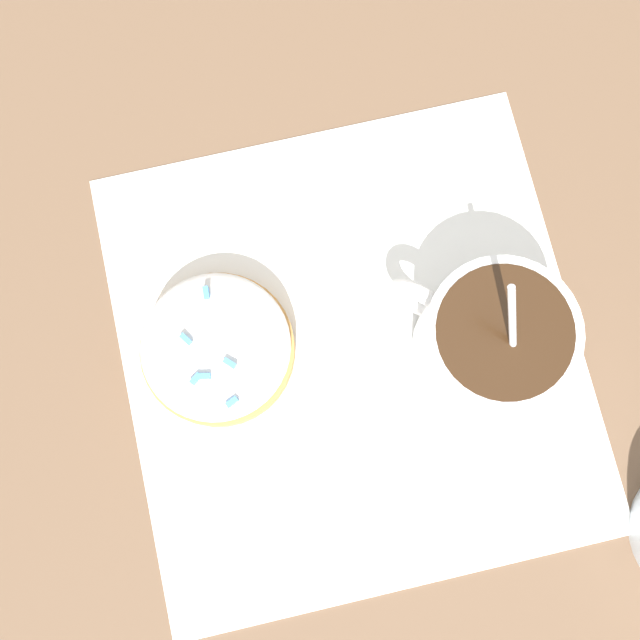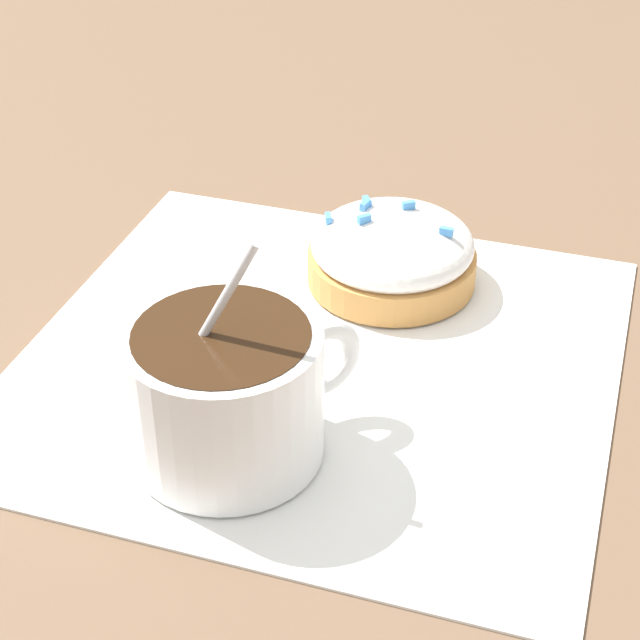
{
  "view_description": "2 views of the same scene",
  "coord_description": "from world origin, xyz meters",
  "views": [
    {
      "loc": [
        -0.03,
        -0.06,
        0.45
      ],
      "look_at": [
        -0.02,
        0.01,
        0.03
      ],
      "focal_mm": 42.0,
      "sensor_mm": 36.0,
      "label": 1
    },
    {
      "loc": [
        0.38,
        0.17,
        0.32
      ],
      "look_at": [
        0.01,
        0.01,
        0.03
      ],
      "focal_mm": 60.0,
      "sensor_mm": 36.0,
      "label": 2
    }
  ],
  "objects": [
    {
      "name": "ground_plane",
      "position": [
        0.0,
        0.0,
        0.0
      ],
      "size": [
        3.0,
        3.0,
        0.0
      ],
      "primitive_type": "plane",
      "color": "brown"
    },
    {
      "name": "coffee_cup",
      "position": [
        0.08,
        -0.01,
        0.04
      ],
      "size": [
        0.1,
        0.08,
        0.11
      ],
      "color": "white",
      "rests_on": "paper_napkin"
    },
    {
      "name": "frosted_pastry",
      "position": [
        -0.08,
        0.01,
        0.02
      ],
      "size": [
        0.09,
        0.09,
        0.04
      ],
      "color": "#C18442",
      "rests_on": "paper_napkin"
    },
    {
      "name": "paper_napkin",
      "position": [
        0.0,
        0.0,
        0.0
      ],
      "size": [
        0.31,
        0.31,
        0.0
      ],
      "color": "white",
      "rests_on": "ground_plane"
    }
  ]
}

